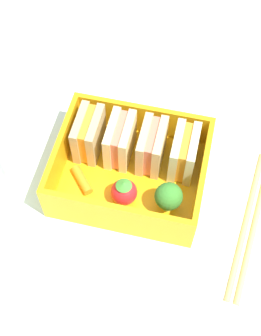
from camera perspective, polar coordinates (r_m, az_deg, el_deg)
The scene contains 12 objects.
ground_plane at distance 55.59cm, azimuth 0.00°, elevation -1.96°, with size 120.00×120.00×2.00cm, color silver.
bento_tray at distance 54.20cm, azimuth 0.00°, elevation -1.14°, with size 16.51×13.54×1.20cm, color #ECA613.
bento_rim at distance 51.73cm, azimuth 0.00°, elevation 0.44°, with size 16.51×13.54×4.54cm.
sandwich_left at distance 53.74cm, azimuth -5.10°, elevation 4.13°, with size 2.67×5.28×5.27cm.
sandwich_center_left at distance 53.06cm, azimuth -1.28°, elevation 3.40°, with size 2.67×5.28×5.27cm.
sandwich_center at distance 52.63cm, azimuth 2.61°, elevation 2.64°, with size 2.67×5.28×5.27cm.
sandwich_center_right at distance 52.46cm, azimuth 6.54°, elevation 1.86°, with size 2.67×5.28×5.27cm.
carrot_stick_far_left at distance 53.02cm, azimuth -5.94°, elevation -1.47°, with size 1.05×1.05×3.59cm, color orange.
strawberry_far_left at distance 50.80cm, azimuth -0.59°, elevation -2.93°, with size 2.93×2.93×3.53cm.
broccoli_floret at distance 49.78cm, azimuth 4.67°, elevation -3.53°, with size 3.04×3.04×4.02cm.
chopstick_pair at distance 53.56cm, azimuth 14.45°, elevation -6.42°, with size 3.64×18.76×0.70cm.
folded_napkin at distance 48.69cm, azimuth -5.80°, elevation -19.05°, with size 12.96×10.49×0.40cm, color silver.
Camera 1 is at (6.15, -26.20, 47.65)cm, focal length 50.00 mm.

